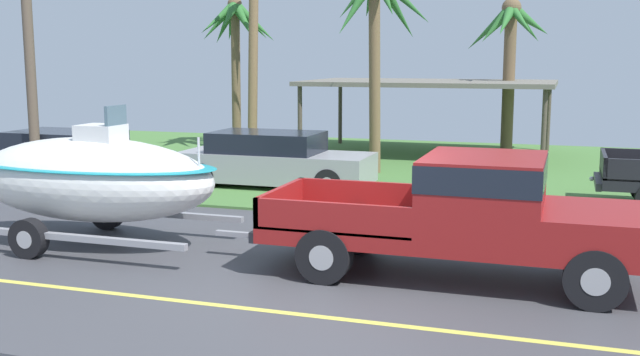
{
  "coord_description": "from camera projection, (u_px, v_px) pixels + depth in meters",
  "views": [
    {
      "loc": [
        3.01,
        -10.28,
        3.18
      ],
      "look_at": [
        -0.95,
        1.66,
        1.16
      ],
      "focal_mm": 42.16,
      "sensor_mm": 36.0,
      "label": 1
    }
  ],
  "objects": [
    {
      "name": "palm_tree_mid",
      "position": [
        236.0,
        30.0,
        26.34
      ],
      "size": [
        2.77,
        2.94,
        5.29
      ],
      "color": "brown",
      "rests_on": "ground"
    },
    {
      "name": "pickup_truck_towing",
      "position": [
        480.0,
        211.0,
        10.77
      ],
      "size": [
        5.76,
        2.06,
        1.81
      ],
      "color": "maroon",
      "rests_on": "ground"
    },
    {
      "name": "palm_tree_near_left",
      "position": [
        378.0,
        16.0,
        19.89
      ],
      "size": [
        2.64,
        3.01,
        5.62
      ],
      "color": "brown",
      "rests_on": "ground"
    },
    {
      "name": "boat_on_trailer",
      "position": [
        91.0,
        178.0,
        12.78
      ],
      "size": [
        5.81,
        2.4,
        2.41
      ],
      "color": "gray",
      "rests_on": "ground"
    },
    {
      "name": "carport_awning",
      "position": [
        430.0,
        84.0,
        24.22
      ],
      "size": [
        7.84,
        4.86,
        2.45
      ],
      "color": "#4C4238",
      "rests_on": "ground"
    },
    {
      "name": "ground",
      "position": [
        440.0,
        186.0,
        18.93
      ],
      "size": [
        36.0,
        22.0,
        0.11
      ],
      "color": "#424247"
    },
    {
      "name": "palm_tree_far_left",
      "position": [
        509.0,
        40.0,
        23.99
      ],
      "size": [
        2.88,
        3.12,
        5.06
      ],
      "color": "brown",
      "rests_on": "ground"
    },
    {
      "name": "parked_sedan_far",
      "position": [
        72.0,
        160.0,
        18.72
      ],
      "size": [
        4.72,
        1.87,
        1.38
      ],
      "color": "#234C89",
      "rests_on": "ground"
    },
    {
      "name": "parked_sedan_near",
      "position": [
        274.0,
        161.0,
        18.51
      ],
      "size": [
        4.74,
        1.82,
        1.38
      ],
      "color": "#99999E",
      "rests_on": "ground"
    }
  ]
}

